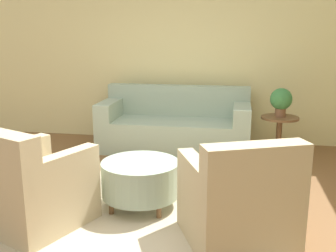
% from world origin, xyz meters
% --- Properties ---
extents(ground_plane, '(16.00, 16.00, 0.00)m').
position_xyz_m(ground_plane, '(0.00, 0.00, 0.00)').
color(ground_plane, brown).
extents(wall_back, '(9.53, 0.12, 2.80)m').
position_xyz_m(wall_back, '(0.00, 2.83, 1.40)').
color(wall_back, beige).
rests_on(wall_back, ground_plane).
extents(rug, '(2.74, 2.03, 0.01)m').
position_xyz_m(rug, '(0.00, 0.00, 0.01)').
color(rug, beige).
rests_on(rug, ground_plane).
extents(couch, '(2.22, 0.91, 0.94)m').
position_xyz_m(couch, '(-0.04, 2.19, 0.34)').
color(couch, '#9EB29E').
rests_on(couch, ground_plane).
extents(armchair_left, '(1.07, 1.09, 0.94)m').
position_xyz_m(armchair_left, '(-0.92, -0.47, 0.36)').
color(armchair_left, '#C6B289').
rests_on(armchair_left, rug).
extents(armchair_right, '(1.07, 1.09, 0.94)m').
position_xyz_m(armchair_right, '(0.92, -0.47, 0.36)').
color(armchair_right, '#C6B289').
rests_on(armchair_right, rug).
extents(ottoman_table, '(0.79, 0.79, 0.47)m').
position_xyz_m(ottoman_table, '(-0.05, 0.10, 0.30)').
color(ottoman_table, '#9EB29E').
rests_on(ottoman_table, rug).
extents(side_table, '(0.52, 0.52, 0.60)m').
position_xyz_m(side_table, '(1.47, 1.98, 0.41)').
color(side_table, brown).
rests_on(side_table, ground_plane).
extents(potted_plant_on_side_table, '(0.30, 0.30, 0.40)m').
position_xyz_m(potted_plant_on_side_table, '(1.47, 1.98, 0.84)').
color(potted_plant_on_side_table, brown).
rests_on(potted_plant_on_side_table, side_table).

